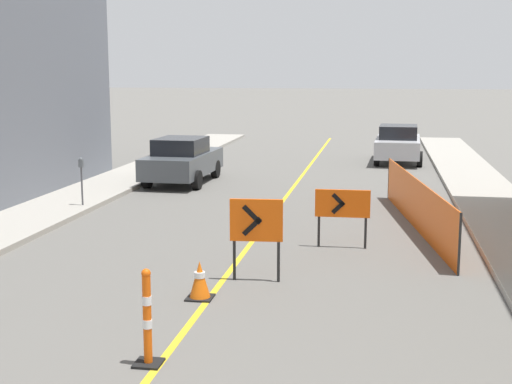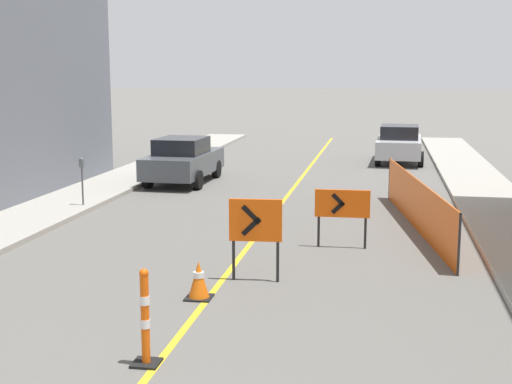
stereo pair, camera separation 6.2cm
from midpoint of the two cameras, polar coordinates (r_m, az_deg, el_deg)
lane_stripe at (r=20.83m, az=2.06°, el=-1.01°), size 0.12×41.42×0.01m
sidewalk_left at (r=22.49m, az=-13.55°, el=-0.31°), size 2.18×41.42×0.13m
sidewalk_right at (r=20.88m, az=18.92°, el=-1.34°), size 2.18×41.42×0.13m
traffic_cone_third at (r=12.37m, az=-4.46°, el=-7.03°), size 0.45×0.45×0.66m
delineator_post_rear at (r=9.71m, az=-8.67°, el=-10.31°), size 0.37×0.37×1.33m
arrow_barricade_primary at (r=13.16m, az=0.09°, el=-2.57°), size 0.99×0.13×1.55m
arrow_barricade_secondary at (r=15.76m, az=7.03°, el=-1.12°), size 1.21×0.10×1.30m
safety_mesh_fence at (r=18.09m, az=12.79°, el=-0.92°), size 1.30×8.31×1.23m
parked_car_curb_near at (r=24.85m, az=-5.78°, el=2.56°), size 1.95×4.36×1.59m
parked_car_curb_mid at (r=30.79m, az=11.44°, el=3.80°), size 1.97×4.37×1.59m
parking_meter_far_curb at (r=20.49m, az=-13.68°, el=1.61°), size 0.12×0.11×1.35m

